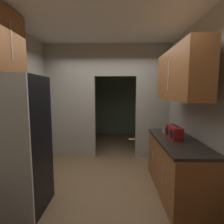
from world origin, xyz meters
TOP-DOWN VIEW (x-y plane):
  - ground at (0.00, 0.00)m, footprint 20.00×20.00m
  - kitchen_overhead_slab at (0.00, 0.45)m, footprint 3.49×7.02m
  - kitchen_partition at (-0.06, 1.51)m, footprint 3.09×0.12m
  - adjoining_room_shell at (0.00, 3.29)m, footprint 3.09×2.63m
  - kitchen_flank_right at (1.60, -0.49)m, footprint 0.10×4.01m
  - refrigerator at (-1.15, -0.56)m, footprint 0.73×0.72m
  - lower_cabinet_run at (1.22, -0.06)m, footprint 0.64×1.66m
  - upper_cabinet_counterside at (1.22, -0.06)m, footprint 0.36×1.49m
  - boombox at (1.19, 0.01)m, footprint 0.17×0.44m
  - book_stack at (1.17, 0.37)m, footprint 0.14×0.17m

SIDE VIEW (x-z plane):
  - ground at x=0.00m, z-range 0.00..0.00m
  - lower_cabinet_run at x=1.22m, z-range 0.00..0.90m
  - book_stack at x=1.17m, z-range 0.90..0.97m
  - refrigerator at x=-1.15m, z-range 0.00..1.90m
  - boombox at x=1.19m, z-range 0.89..1.13m
  - kitchen_flank_right at x=1.60m, z-range 0.00..2.83m
  - adjoining_room_shell at x=0.00m, z-range 0.00..2.83m
  - kitchen_partition at x=-0.06m, z-range 0.12..2.95m
  - upper_cabinet_counterside at x=1.22m, z-range 1.54..2.34m
  - kitchen_overhead_slab at x=0.00m, z-range 2.83..2.89m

